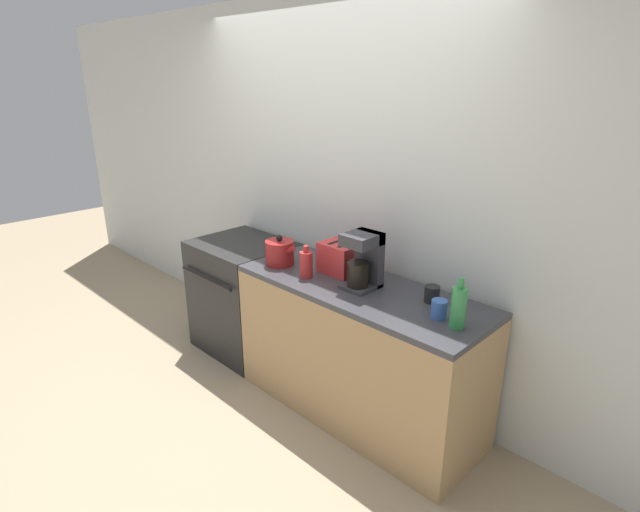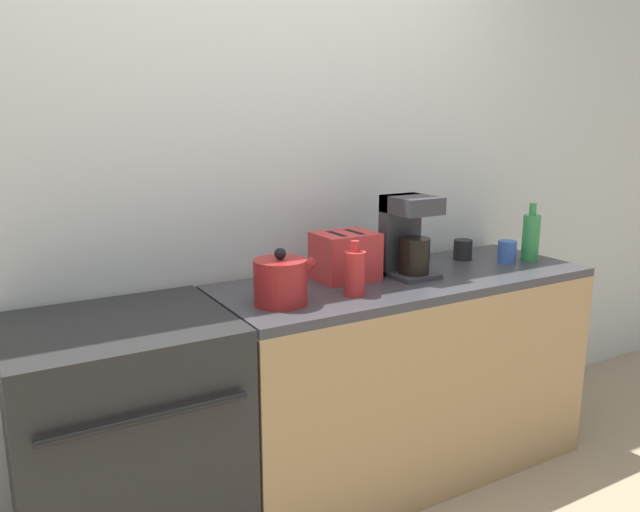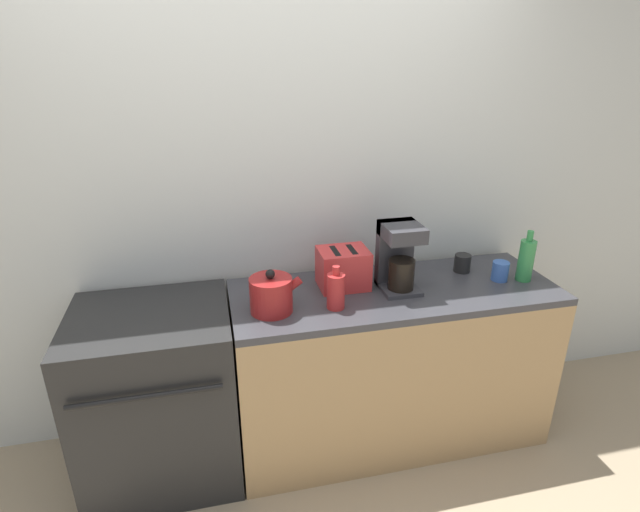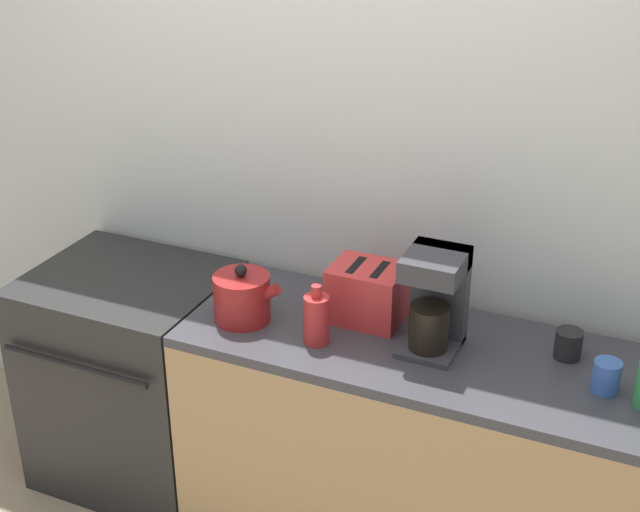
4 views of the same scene
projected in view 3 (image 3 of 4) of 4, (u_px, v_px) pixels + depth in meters
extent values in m
plane|color=tan|center=(295.00, 491.00, 2.42)|extent=(12.00, 12.00, 0.00)
cube|color=silver|center=(266.00, 195.00, 2.52)|extent=(8.00, 0.05, 2.60)
cube|color=black|center=(159.00, 395.00, 2.40)|extent=(0.72, 0.61, 0.88)
cube|color=black|center=(147.00, 317.00, 2.23)|extent=(0.70, 0.60, 0.02)
cylinder|color=black|center=(104.00, 335.00, 2.08)|extent=(0.20, 0.20, 0.01)
cylinder|color=black|center=(183.00, 326.00, 2.15)|extent=(0.20, 0.20, 0.01)
cylinder|color=black|center=(113.00, 306.00, 2.31)|extent=(0.20, 0.20, 0.01)
cylinder|color=black|center=(184.00, 299.00, 2.38)|extent=(0.20, 0.20, 0.01)
cylinder|color=black|center=(146.00, 397.00, 2.01)|extent=(0.61, 0.02, 0.02)
cube|color=tan|center=(390.00, 366.00, 2.65)|extent=(1.62, 0.60, 0.85)
cube|color=#38383D|center=(395.00, 292.00, 2.48)|extent=(1.62, 0.60, 0.04)
cylinder|color=maroon|center=(271.00, 295.00, 2.23)|extent=(0.19, 0.19, 0.16)
sphere|color=black|center=(270.00, 274.00, 2.19)|extent=(0.04, 0.04, 0.04)
cylinder|color=maroon|center=(291.00, 286.00, 2.24)|extent=(0.11, 0.04, 0.09)
cube|color=red|center=(343.00, 268.00, 2.46)|extent=(0.24, 0.19, 0.19)
cube|color=black|center=(335.00, 252.00, 2.42)|extent=(0.03, 0.14, 0.01)
cube|color=black|center=(352.00, 250.00, 2.44)|extent=(0.03, 0.14, 0.01)
cube|color=#333338|center=(398.00, 287.00, 2.46)|extent=(0.18, 0.21, 0.02)
cube|color=#333338|center=(395.00, 252.00, 2.47)|extent=(0.18, 0.06, 0.34)
cube|color=#333338|center=(402.00, 232.00, 2.35)|extent=(0.18, 0.21, 0.07)
cylinder|color=black|center=(401.00, 274.00, 2.41)|extent=(0.13, 0.13, 0.15)
cylinder|color=#B72828|center=(336.00, 291.00, 2.26)|extent=(0.08, 0.08, 0.17)
cylinder|color=#B72828|center=(336.00, 271.00, 2.22)|extent=(0.03, 0.03, 0.04)
cylinder|color=#338C47|center=(526.00, 261.00, 2.53)|extent=(0.08, 0.08, 0.21)
cylinder|color=#338C47|center=(530.00, 236.00, 2.48)|extent=(0.03, 0.03, 0.05)
cylinder|color=#3860B2|center=(500.00, 271.00, 2.55)|extent=(0.08, 0.08, 0.10)
cylinder|color=black|center=(462.00, 263.00, 2.65)|extent=(0.09, 0.09, 0.09)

